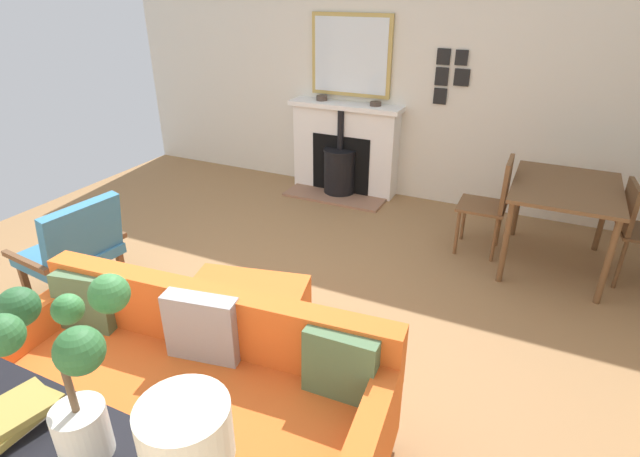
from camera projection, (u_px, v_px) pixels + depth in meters
ground_plane at (224, 327)px, 3.56m from camera, size 5.99×6.23×0.01m
wall_left at (376, 68)px, 5.37m from camera, size 0.12×6.23×2.79m
fireplace at (344, 154)px, 5.69m from camera, size 0.62×1.29×1.03m
mirror_over_mantel at (351, 56)px, 5.34m from camera, size 0.04×0.92×0.85m
mantel_bowl_near at (322, 98)px, 5.59m from camera, size 0.13×0.13×0.05m
mantel_bowl_far at (376, 103)px, 5.34m from camera, size 0.12×0.12×0.04m
sofa at (187, 392)px, 2.53m from camera, size 1.05×2.14×0.78m
ottoman at (242, 311)px, 3.34m from camera, size 0.83×0.93×0.37m
armchair_accent at (75, 247)px, 3.70m from camera, size 0.73×0.67×0.83m
console_table at (43, 450)px, 1.78m from camera, size 0.40×1.87×0.79m
table_lamp_far_end at (186, 436)px, 1.32m from camera, size 0.25×0.25×0.43m
potted_plant at (71, 368)px, 1.50m from camera, size 0.42×0.37×0.66m
book_stack at (15, 416)px, 1.76m from camera, size 0.30×0.24×0.08m
dining_table at (565, 196)px, 4.06m from camera, size 1.04×0.82×0.74m
dining_chair_near_fireplace at (493, 199)px, 4.32m from camera, size 0.40×0.40×0.89m
dining_chair_by_back_wall at (638, 225)px, 3.90m from camera, size 0.44×0.44×0.84m
photo_gallery_row at (450, 74)px, 4.99m from camera, size 0.02×0.34×0.55m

